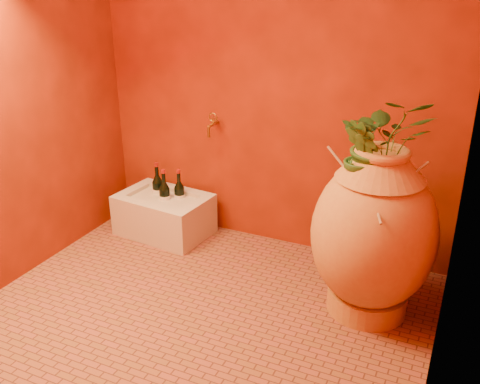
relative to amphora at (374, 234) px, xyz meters
The scene contains 12 objects.
floor 1.07m from the amphora, 153.66° to the right, with size 2.50×2.50×0.00m, color brown.
wall_back 1.28m from the amphora, 145.73° to the left, with size 2.50×0.02×2.50m, color #5E1805.
wall_left 2.27m from the amphora, 168.67° to the right, with size 0.02×2.00×2.50m, color #5E1805.
wall_right 0.96m from the amphora, 46.46° to the right, with size 0.02×2.00×2.50m, color #5E1805.
amphora is the anchor object (origin of this frame).
stone_basin 1.65m from the amphora, 168.24° to the left, with size 0.69×0.50×0.30m.
wine_bottle_a 1.62m from the amphora, 167.83° to the left, with size 0.08×0.08×0.33m.
wine_bottle_b 1.56m from the amphora, 164.56° to the left, with size 0.08×0.08×0.32m.
wine_bottle_c 1.75m from the amphora, 166.06° to the left, with size 0.08×0.08×0.34m.
wall_tap 1.39m from the amphora, 158.32° to the left, with size 0.07×0.14×0.16m.
plant_main 0.52m from the amphora, 90.89° to the left, with size 0.46×0.40×0.51m, color #25491A.
plant_side 0.47m from the amphora, 137.89° to the right, with size 0.23×0.19×0.42m, color #25491A.
Camera 1 is at (1.28, -2.26, 1.86)m, focal length 40.00 mm.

